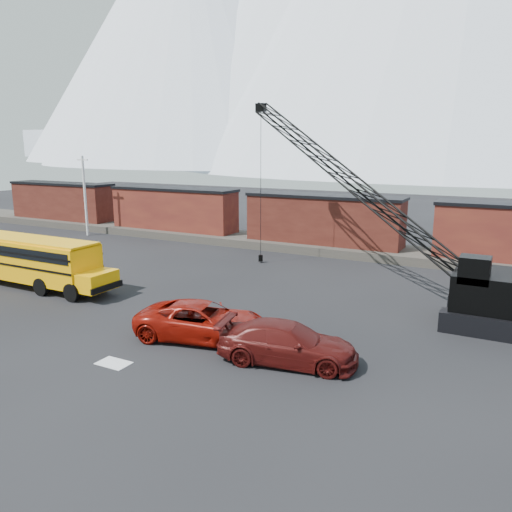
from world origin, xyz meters
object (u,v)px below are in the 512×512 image
Objects in this scene: school_bus at (35,260)px; crawler_crane at (348,179)px; maroon_suv at (288,343)px; red_pickup at (203,321)px.

school_bus is 20.49m from crawler_crane.
maroon_suv is at bearing -82.59° from crawler_crane.
red_pickup is at bearing 72.63° from maroon_suv.
crawler_crane is (2.99, 11.78, 6.06)m from red_pickup.
maroon_suv is at bearing -108.95° from red_pickup.
red_pickup is 4.62m from maroon_suv.
school_bus is at bearing 70.54° from maroon_suv.
maroon_suv is 13.82m from crawler_crane.
maroon_suv is (19.05, -2.89, -0.94)m from school_bus.
school_bus reaches higher than maroon_suv.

